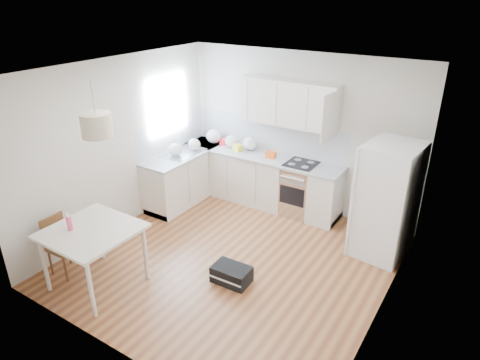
# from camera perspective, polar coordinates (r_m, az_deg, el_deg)

# --- Properties ---
(floor) EXTENTS (4.20, 4.20, 0.00)m
(floor) POSITION_cam_1_polar(r_m,az_deg,el_deg) (6.32, -1.04, -10.51)
(floor) COLOR brown
(floor) RESTS_ON ground
(ceiling) EXTENTS (4.20, 4.20, 0.00)m
(ceiling) POSITION_cam_1_polar(r_m,az_deg,el_deg) (5.27, -1.27, 14.35)
(ceiling) COLOR white
(ceiling) RESTS_ON wall_back
(wall_back) EXTENTS (4.20, 0.00, 4.20)m
(wall_back) POSITION_cam_1_polar(r_m,az_deg,el_deg) (7.39, 7.95, 6.27)
(wall_back) COLOR beige
(wall_back) RESTS_ON floor
(wall_left) EXTENTS (0.00, 4.20, 4.20)m
(wall_left) POSITION_cam_1_polar(r_m,az_deg,el_deg) (6.97, -15.74, 4.46)
(wall_left) COLOR beige
(wall_left) RESTS_ON floor
(wall_right) EXTENTS (0.00, 4.20, 4.20)m
(wall_right) POSITION_cam_1_polar(r_m,az_deg,el_deg) (4.93, 19.69, -4.53)
(wall_right) COLOR beige
(wall_right) RESTS_ON floor
(window_glassblock) EXTENTS (0.02, 1.00, 1.00)m
(window_glassblock) POSITION_cam_1_polar(r_m,az_deg,el_deg) (7.62, -9.63, 9.85)
(window_glassblock) COLOR #BFE0F9
(window_glassblock) RESTS_ON wall_left
(cabinets_back) EXTENTS (3.00, 0.60, 0.88)m
(cabinets_back) POSITION_cam_1_polar(r_m,az_deg,el_deg) (7.72, 2.59, 0.05)
(cabinets_back) COLOR silver
(cabinets_back) RESTS_ON floor
(cabinets_left) EXTENTS (0.60, 1.80, 0.88)m
(cabinets_left) POSITION_cam_1_polar(r_m,az_deg,el_deg) (7.90, -7.17, 0.47)
(cabinets_left) COLOR silver
(cabinets_left) RESTS_ON floor
(counter_back) EXTENTS (3.02, 0.64, 0.04)m
(counter_back) POSITION_cam_1_polar(r_m,az_deg,el_deg) (7.54, 2.65, 3.24)
(counter_back) COLOR #A1A4A6
(counter_back) RESTS_ON cabinets_back
(counter_left) EXTENTS (0.64, 1.82, 0.04)m
(counter_left) POSITION_cam_1_polar(r_m,az_deg,el_deg) (7.73, -7.35, 3.58)
(counter_left) COLOR #A1A4A6
(counter_left) RESTS_ON cabinets_left
(backsplash_back) EXTENTS (3.00, 0.01, 0.58)m
(backsplash_back) POSITION_cam_1_polar(r_m,az_deg,el_deg) (7.68, 3.80, 6.06)
(backsplash_back) COLOR silver
(backsplash_back) RESTS_ON wall_back
(backsplash_left) EXTENTS (0.01, 1.80, 0.58)m
(backsplash_left) POSITION_cam_1_polar(r_m,az_deg,el_deg) (7.81, -9.15, 6.11)
(backsplash_left) COLOR silver
(backsplash_left) RESTS_ON wall_left
(upper_cabinets) EXTENTS (1.70, 0.32, 0.75)m
(upper_cabinets) POSITION_cam_1_polar(r_m,az_deg,el_deg) (7.16, 6.54, 10.15)
(upper_cabinets) COLOR silver
(upper_cabinets) RESTS_ON wall_back
(range_oven) EXTENTS (0.50, 0.61, 0.88)m
(range_oven) POSITION_cam_1_polar(r_m,az_deg,el_deg) (7.39, 7.95, -1.32)
(range_oven) COLOR silver
(range_oven) RESTS_ON floor
(sink) EXTENTS (0.50, 0.80, 0.16)m
(sink) POSITION_cam_1_polar(r_m,az_deg,el_deg) (7.69, -7.59, 3.58)
(sink) COLOR silver
(sink) RESTS_ON counter_left
(refrigerator) EXTENTS (0.90, 0.93, 1.69)m
(refrigerator) POSITION_cam_1_polar(r_m,az_deg,el_deg) (6.43, 19.12, -2.63)
(refrigerator) COLOR white
(refrigerator) RESTS_ON floor
(dining_table) EXTENTS (1.07, 1.07, 0.83)m
(dining_table) POSITION_cam_1_polar(r_m,az_deg,el_deg) (5.76, -19.11, -7.10)
(dining_table) COLOR beige
(dining_table) RESTS_ON floor
(dining_chair) EXTENTS (0.36, 0.36, 0.84)m
(dining_chair) POSITION_cam_1_polar(r_m,az_deg,el_deg) (6.30, -22.36, -8.20)
(dining_chair) COLOR #4B3016
(dining_chair) RESTS_ON floor
(drink_bottle) EXTENTS (0.08, 0.08, 0.22)m
(drink_bottle) POSITION_cam_1_polar(r_m,az_deg,el_deg) (5.75, -21.82, -5.22)
(drink_bottle) COLOR #E53F62
(drink_bottle) RESTS_ON dining_table
(gym_bag) EXTENTS (0.51, 0.34, 0.23)m
(gym_bag) POSITION_cam_1_polar(r_m,az_deg,el_deg) (5.84, -1.13, -12.46)
(gym_bag) COLOR black
(gym_bag) RESTS_ON floor
(pendant_lamp) EXTENTS (0.37, 0.37, 0.28)m
(pendant_lamp) POSITION_cam_1_polar(r_m,az_deg,el_deg) (5.16, -18.57, 6.93)
(pendant_lamp) COLOR beige
(pendant_lamp) RESTS_ON ceiling
(grocery_bag_a) EXTENTS (0.30, 0.25, 0.27)m
(grocery_bag_a) POSITION_cam_1_polar(r_m,az_deg,el_deg) (8.08, -3.53, 5.83)
(grocery_bag_a) COLOR white
(grocery_bag_a) RESTS_ON counter_back
(grocery_bag_b) EXTENTS (0.25, 0.22, 0.23)m
(grocery_bag_b) POSITION_cam_1_polar(r_m,az_deg,el_deg) (7.85, -1.13, 5.17)
(grocery_bag_b) COLOR white
(grocery_bag_b) RESTS_ON counter_back
(grocery_bag_c) EXTENTS (0.26, 0.22, 0.23)m
(grocery_bag_c) POSITION_cam_1_polar(r_m,az_deg,el_deg) (7.71, 1.28, 4.84)
(grocery_bag_c) COLOR white
(grocery_bag_c) RESTS_ON counter_back
(grocery_bag_d) EXTENTS (0.23, 0.20, 0.21)m
(grocery_bag_d) POSITION_cam_1_polar(r_m,az_deg,el_deg) (7.78, -6.12, 4.78)
(grocery_bag_d) COLOR white
(grocery_bag_d) RESTS_ON counter_back
(grocery_bag_e) EXTENTS (0.25, 0.21, 0.22)m
(grocery_bag_e) POSITION_cam_1_polar(r_m,az_deg,el_deg) (7.54, -8.64, 4.04)
(grocery_bag_e) COLOR white
(grocery_bag_e) RESTS_ON counter_left
(snack_orange) EXTENTS (0.17, 0.12, 0.11)m
(snack_orange) POSITION_cam_1_polar(r_m,az_deg,el_deg) (7.39, 4.15, 3.37)
(snack_orange) COLOR #DB4D13
(snack_orange) RESTS_ON counter_back
(snack_yellow) EXTENTS (0.19, 0.14, 0.11)m
(snack_yellow) POSITION_cam_1_polar(r_m,az_deg,el_deg) (7.70, -0.35, 4.31)
(snack_yellow) COLOR yellow
(snack_yellow) RESTS_ON counter_back
(snack_red) EXTENTS (0.18, 0.17, 0.11)m
(snack_red) POSITION_cam_1_polar(r_m,az_deg,el_deg) (8.01, -2.17, 5.10)
(snack_red) COLOR red
(snack_red) RESTS_ON counter_back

